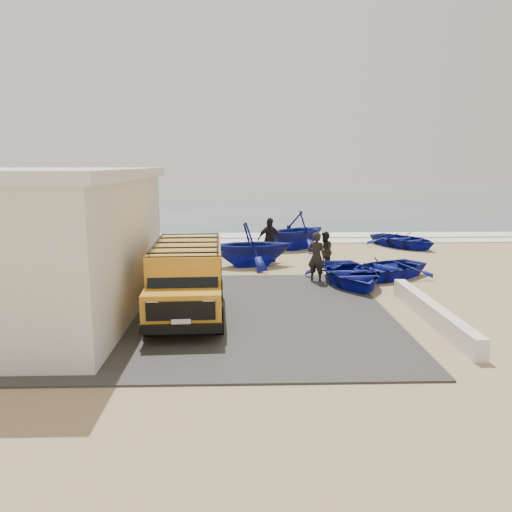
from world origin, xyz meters
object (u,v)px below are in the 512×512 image
object	(u,v)px
boat_mid_left	(251,245)
boat_far_right	(403,240)
fisherman_middle	(325,251)
van	(187,277)
boat_far_left	(297,230)
boat_near_left	(351,273)
fisherman_back	(269,240)
fisherman_front	(316,257)
parapet	(432,313)
boat_near_right	(384,268)

from	to	relation	value
boat_mid_left	boat_far_right	size ratio (longest dim) A/B	0.92
boat_far_right	fisherman_middle	xyz separation A→B (m)	(-5.23, -5.71, 0.41)
van	boat_far_left	xyz separation A→B (m)	(4.52, 11.63, -0.17)
boat_near_left	fisherman_back	size ratio (longest dim) A/B	2.04
van	fisherman_front	size ratio (longest dim) A/B	2.70
boat_near_left	fisherman_front	distance (m)	1.41
boat_mid_left	fisherman_back	size ratio (longest dim) A/B	1.81
boat_far_right	fisherman_back	size ratio (longest dim) A/B	1.97
parapet	boat_near_right	distance (m)	5.52
boat_near_left	boat_far_right	bearing A→B (deg)	56.25
van	fisherman_middle	size ratio (longest dim) A/B	3.16
boat_near_right	fisherman_back	bearing A→B (deg)	-163.77
parapet	boat_far_left	xyz separation A→B (m)	(-2.48, 12.48, 0.73)
van	boat_near_right	bearing A→B (deg)	30.34
parapet	fisherman_front	bearing A→B (deg)	117.22
parapet	boat_near_right	world-z (taller)	boat_near_right
boat_near_right	boat_far_left	world-z (taller)	boat_far_left
parapet	fisherman_back	bearing A→B (deg)	114.27
fisherman_front	boat_near_left	bearing A→B (deg)	-171.58
fisherman_back	boat_far_right	bearing A→B (deg)	4.19
boat_far_left	fisherman_back	size ratio (longest dim) A/B	1.89
fisherman_front	fisherman_back	size ratio (longest dim) A/B	0.95
fisherman_middle	boat_near_right	bearing A→B (deg)	66.54
van	boat_far_right	bearing A→B (deg)	46.65
van	boat_far_left	bearing A→B (deg)	66.23
fisherman_middle	fisherman_back	world-z (taller)	fisherman_back
fisherman_middle	boat_near_left	bearing A→B (deg)	25.58
boat_near_right	fisherman_middle	bearing A→B (deg)	-161.03
boat_near_right	parapet	bearing A→B (deg)	-36.09
boat_far_right	fisherman_back	bearing A→B (deg)	175.64
boat_near_left	boat_near_right	world-z (taller)	boat_near_left
fisherman_front	parapet	bearing A→B (deg)	146.97
boat_far_right	boat_mid_left	bearing A→B (deg)	179.16
van	fisherman_front	world-z (taller)	van
parapet	boat_near_right	xyz separation A→B (m)	(0.21, 5.51, 0.12)
boat_near_right	fisherman_back	distance (m)	5.67
boat_near_right	fisherman_front	bearing A→B (deg)	-113.14
van	boat_far_left	world-z (taller)	van
boat_far_right	fisherman_back	distance (m)	8.34
fisherman_front	fisherman_back	xyz separation A→B (m)	(-1.55, 4.14, 0.05)
boat_near_right	fisherman_back	world-z (taller)	fisherman_back
boat_mid_left	fisherman_middle	distance (m)	3.23
boat_near_left	fisherman_back	xyz separation A→B (m)	(-2.77, 4.62, 0.58)
fisherman_middle	fisherman_back	size ratio (longest dim) A/B	0.81
boat_near_right	fisherman_middle	xyz separation A→B (m)	(-2.11, 1.60, 0.42)
boat_near_left	fisherman_middle	world-z (taller)	fisherman_middle
fisherman_back	parapet	bearing A→B (deg)	-87.87
boat_far_right	boat_near_left	bearing A→B (deg)	-150.11
van	boat_far_right	size ratio (longest dim) A/B	1.30
boat_mid_left	fisherman_middle	size ratio (longest dim) A/B	2.23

